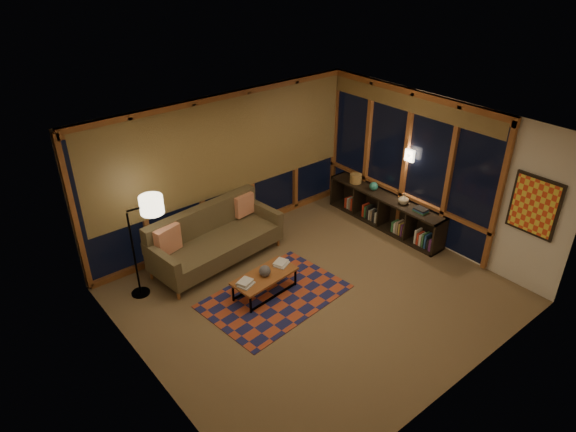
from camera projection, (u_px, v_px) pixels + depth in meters
floor at (315, 295)px, 8.16m from camera, size 5.50×5.00×0.01m
ceiling at (321, 134)px, 6.84m from camera, size 5.50×5.00×0.01m
walls at (318, 221)px, 7.50m from camera, size 5.51×5.01×2.70m
window_wall_back at (226, 169)px, 9.14m from camera, size 5.30×0.16×2.60m
window_wall_right at (404, 162)px, 9.39m from camera, size 0.16×3.70×2.60m
wall_art at (534, 206)px, 7.70m from camera, size 0.06×0.74×0.94m
wall_sconce at (410, 156)px, 9.15m from camera, size 0.12×0.18×0.22m
sofa at (216, 238)px, 8.76m from camera, size 2.38×1.17×0.94m
pillow_left at (168, 240)px, 8.27m from camera, size 0.48×0.26×0.45m
pillow_right at (244, 207)px, 9.32m from camera, size 0.41×0.18×0.39m
area_rug at (275, 296)px, 8.12m from camera, size 2.32×1.67×0.01m
coffee_table at (265, 284)px, 8.11m from camera, size 1.11×0.60×0.35m
book_stack_a at (245, 283)px, 7.80m from camera, size 0.29×0.26×0.07m
book_stack_b at (281, 263)px, 8.27m from camera, size 0.32×0.29×0.05m
ceramic_pot at (265, 271)px, 7.97m from camera, size 0.21×0.21×0.18m
floor_lamp at (133, 250)px, 7.79m from camera, size 0.58×0.41×1.64m
bookshelf at (384, 211)px, 9.91m from camera, size 0.40×2.60×0.65m
basket at (356, 178)px, 10.22m from camera, size 0.26×0.26×0.18m
teal_bowl at (374, 186)px, 9.92m from camera, size 0.21×0.21×0.17m
vase at (404, 199)px, 9.42m from camera, size 0.21×0.21×0.20m
shelf_book_stack at (421, 210)px, 9.18m from camera, size 0.16×0.22×0.06m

